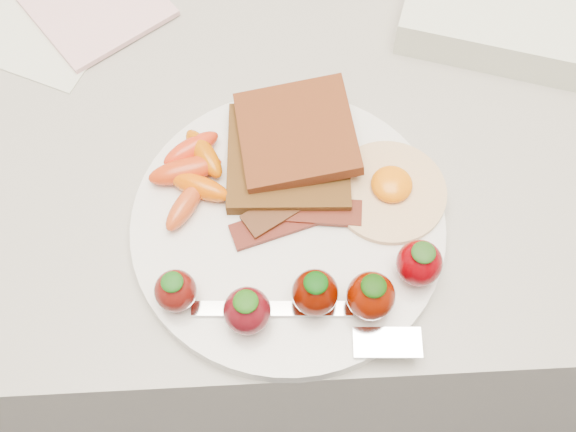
{
  "coord_description": "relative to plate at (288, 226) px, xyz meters",
  "views": [
    {
      "loc": [
        -0.03,
        1.26,
        1.47
      ],
      "look_at": [
        -0.02,
        1.53,
        0.93
      ],
      "focal_mm": 45.0,
      "sensor_mm": 36.0,
      "label": 1
    }
  ],
  "objects": [
    {
      "name": "counter",
      "position": [
        0.02,
        0.17,
        -0.46
      ],
      "size": [
        2.0,
        0.6,
        0.9
      ],
      "primitive_type": "cube",
      "color": "gray",
      "rests_on": "ground"
    },
    {
      "name": "bacon_strips",
      "position": [
        0.01,
        0.01,
        0.01
      ],
      "size": [
        0.12,
        0.08,
        0.01
      ],
      "color": "#3A0608",
      "rests_on": "plate"
    },
    {
      "name": "toast_upper",
      "position": [
        0.01,
        0.08,
        0.03
      ],
      "size": [
        0.11,
        0.11,
        0.02
      ],
      "primitive_type": "cube",
      "rotation": [
        0.0,
        -0.1,
        0.11
      ],
      "color": "#50240F",
      "rests_on": "toast_lower"
    },
    {
      "name": "plate",
      "position": [
        0.0,
        0.0,
        0.0
      ],
      "size": [
        0.27,
        0.27,
        0.02
      ],
      "primitive_type": "cylinder",
      "color": "white",
      "rests_on": "counter"
    },
    {
      "name": "baby_carrots",
      "position": [
        -0.08,
        0.05,
        0.02
      ],
      "size": [
        0.08,
        0.11,
        0.02
      ],
      "color": "red",
      "rests_on": "plate"
    },
    {
      "name": "toast_lower",
      "position": [
        0.0,
        0.06,
        0.02
      ],
      "size": [
        0.11,
        0.11,
        0.01
      ],
      "primitive_type": "cube",
      "rotation": [
        0.0,
        0.0,
        -0.04
      ],
      "color": "#4C2F12",
      "rests_on": "plate"
    },
    {
      "name": "strawberries",
      "position": [
        0.02,
        -0.07,
        0.03
      ],
      "size": [
        0.23,
        0.07,
        0.05
      ],
      "color": "#580E0A",
      "rests_on": "plate"
    },
    {
      "name": "fried_egg",
      "position": [
        0.09,
        0.02,
        0.01
      ],
      "size": [
        0.12,
        0.12,
        0.02
      ],
      "color": "beige",
      "rests_on": "plate"
    },
    {
      "name": "fork",
      "position": [
        0.02,
        -0.09,
        0.01
      ],
      "size": [
        0.18,
        0.06,
        0.0
      ],
      "color": "silver",
      "rests_on": "plate"
    }
  ]
}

